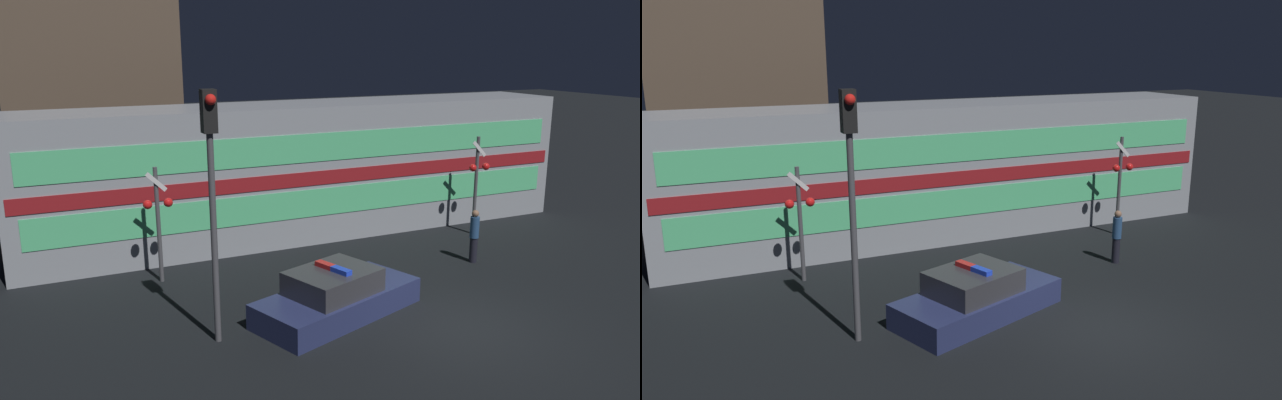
% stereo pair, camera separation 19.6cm
% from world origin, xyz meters
% --- Properties ---
extents(ground_plane, '(120.00, 120.00, 0.00)m').
position_xyz_m(ground_plane, '(0.00, 0.00, 0.00)').
color(ground_plane, black).
extents(train, '(19.26, 2.99, 4.56)m').
position_xyz_m(train, '(-0.19, 8.60, 2.28)').
color(train, '#999EA5').
rests_on(train, ground_plane).
extents(police_car, '(4.65, 3.12, 1.33)m').
position_xyz_m(police_car, '(-2.38, 1.87, 0.49)').
color(police_car, navy).
rests_on(police_car, ground_plane).
extents(pedestrian, '(0.28, 0.28, 1.65)m').
position_xyz_m(pedestrian, '(3.15, 3.58, 0.85)').
color(pedestrian, black).
rests_on(pedestrian, ground_plane).
extents(crossing_signal_near, '(0.81, 0.32, 3.45)m').
position_xyz_m(crossing_signal_near, '(5.03, 5.89, 2.03)').
color(crossing_signal_near, '#4C4C51').
rests_on(crossing_signal_near, ground_plane).
extents(crossing_signal_far, '(0.81, 0.32, 3.28)m').
position_xyz_m(crossing_signal_far, '(-5.84, 5.92, 1.94)').
color(crossing_signal_far, '#4C4C51').
rests_on(crossing_signal_far, ground_plane).
extents(traffic_light_corner, '(0.30, 0.46, 5.62)m').
position_xyz_m(traffic_light_corner, '(-5.40, 1.76, 3.75)').
color(traffic_light_corner, '#4C4C51').
rests_on(traffic_light_corner, ground_plane).
extents(building_left, '(6.78, 5.43, 10.82)m').
position_xyz_m(building_left, '(-6.33, 17.70, 5.41)').
color(building_left, brown).
rests_on(building_left, ground_plane).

